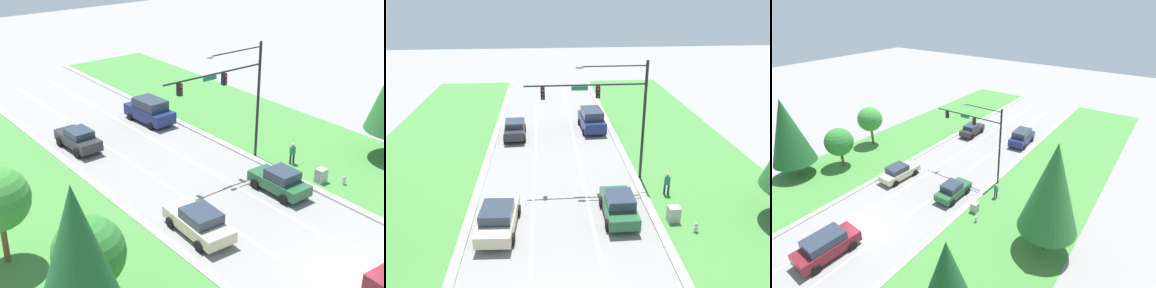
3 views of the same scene
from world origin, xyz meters
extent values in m
plane|color=gray|center=(0.00, 0.00, 0.00)|extent=(160.00, 160.00, 0.00)
cube|color=beige|center=(5.65, 0.00, 0.07)|extent=(0.50, 90.00, 0.15)
cube|color=beige|center=(-5.65, 0.00, 0.07)|extent=(0.50, 90.00, 0.15)
cube|color=#427F38|center=(-10.90, 0.00, 0.04)|extent=(10.00, 90.00, 0.08)
cube|color=white|center=(-1.80, 0.00, 0.00)|extent=(0.14, 81.00, 0.01)
cube|color=white|center=(1.80, 0.00, 0.00)|extent=(0.14, 81.00, 0.01)
cylinder|color=black|center=(6.02, 13.38, 4.37)|extent=(0.20, 0.20, 8.74)
cylinder|color=black|center=(1.93, 13.38, 7.16)|extent=(8.18, 0.12, 0.12)
cube|color=#147042|center=(1.52, 13.38, 6.94)|extent=(1.10, 0.04, 0.28)
cylinder|color=black|center=(3.77, 13.38, 8.39)|extent=(4.50, 0.09, 0.09)
ellipsoid|color=gray|center=(1.52, 13.38, 8.34)|extent=(0.56, 0.28, 0.20)
cube|color=black|center=(2.75, 13.38, 6.66)|extent=(0.28, 0.32, 0.80)
sphere|color=red|center=(2.75, 13.21, 6.90)|extent=(0.16, 0.16, 0.16)
sphere|color=#2D2D2D|center=(2.75, 13.21, 6.66)|extent=(0.16, 0.16, 0.16)
sphere|color=#2D2D2D|center=(2.75, 13.21, 6.43)|extent=(0.16, 0.16, 0.16)
cube|color=black|center=(-0.93, 13.38, 6.66)|extent=(0.28, 0.32, 0.80)
sphere|color=red|center=(-0.93, 13.21, 6.90)|extent=(0.16, 0.16, 0.16)
sphere|color=#2D2D2D|center=(-0.93, 13.21, 6.66)|extent=(0.16, 0.16, 0.16)
sphere|color=#2D2D2D|center=(-0.93, 13.21, 6.43)|extent=(0.16, 0.16, 0.16)
cube|color=beige|center=(-3.72, 7.90, 0.69)|extent=(2.21, 4.77, 0.70)
cube|color=#283342|center=(-3.73, 7.62, 1.35)|extent=(1.87, 2.20, 0.60)
cylinder|color=black|center=(-2.68, 9.29, 0.34)|extent=(0.28, 0.70, 0.69)
cylinder|color=black|center=(-4.59, 9.40, 0.34)|extent=(0.28, 0.70, 0.69)
cylinder|color=black|center=(-2.84, 6.40, 0.34)|extent=(0.28, 0.70, 0.69)
cylinder|color=black|center=(-4.75, 6.51, 0.34)|extent=(0.28, 0.70, 0.69)
cube|color=navy|center=(3.76, 24.19, 0.80)|extent=(2.35, 4.94, 0.98)
cube|color=#283342|center=(3.77, 24.07, 1.70)|extent=(2.04, 3.00, 0.82)
cylinder|color=black|center=(4.70, 25.75, 0.31)|extent=(0.27, 0.64, 0.63)
cylinder|color=black|center=(2.66, 25.63, 0.31)|extent=(0.27, 0.64, 0.63)
cylinder|color=black|center=(4.87, 22.75, 0.31)|extent=(0.27, 0.64, 0.63)
cylinder|color=black|center=(2.82, 22.64, 0.31)|extent=(0.27, 0.64, 0.63)
cube|color=maroon|center=(0.06, -3.56, 0.83)|extent=(2.36, 5.04, 0.90)
cube|color=#283342|center=(0.05, -3.68, 1.64)|extent=(2.04, 3.06, 0.72)
cylinder|color=black|center=(1.17, -2.08, 0.37)|extent=(0.28, 0.76, 0.75)
cylinder|color=black|center=(-0.89, -1.97, 0.37)|extent=(0.28, 0.76, 0.75)
cylinder|color=black|center=(1.01, -5.14, 0.37)|extent=(0.28, 0.76, 0.75)
cylinder|color=black|center=(-1.05, -5.03, 0.37)|extent=(0.28, 0.76, 0.75)
cube|color=#28282D|center=(-3.74, 22.79, 0.76)|extent=(1.97, 4.52, 0.77)
cube|color=#283342|center=(-3.73, 22.52, 1.42)|extent=(1.70, 2.07, 0.53)
cylinder|color=black|center=(-2.90, 24.20, 0.38)|extent=(0.27, 0.76, 0.75)
cylinder|color=black|center=(-4.67, 24.14, 0.38)|extent=(0.27, 0.76, 0.75)
cylinder|color=black|center=(-2.80, 21.44, 0.38)|extent=(0.27, 0.76, 0.75)
cylinder|color=black|center=(-4.57, 21.37, 0.38)|extent=(0.27, 0.76, 0.75)
cube|color=#235633|center=(3.48, 8.53, 0.69)|extent=(1.83, 4.16, 0.69)
cube|color=#283342|center=(3.48, 8.29, 1.36)|extent=(1.63, 1.88, 0.65)
cylinder|color=black|center=(4.37, 9.82, 0.35)|extent=(0.24, 0.69, 0.69)
cylinder|color=black|center=(2.60, 9.83, 0.35)|extent=(0.24, 0.69, 0.69)
cylinder|color=black|center=(4.36, 7.24, 0.35)|extent=(0.24, 0.69, 0.69)
cylinder|color=black|center=(2.59, 7.25, 0.35)|extent=(0.24, 0.69, 0.69)
cube|color=#9E9E99|center=(6.68, 7.70, 0.52)|extent=(0.70, 0.60, 1.04)
cylinder|color=#232842|center=(7.10, 10.86, 0.42)|extent=(0.14, 0.14, 0.84)
cylinder|color=#232842|center=(7.35, 10.79, 0.42)|extent=(0.14, 0.14, 0.84)
cube|color=#287556|center=(7.22, 10.83, 1.14)|extent=(0.42, 0.31, 0.60)
sphere|color=tan|center=(7.22, 10.83, 1.58)|extent=(0.22, 0.22, 0.22)
cylinder|color=#B7B7BC|center=(7.62, 6.50, 0.28)|extent=(0.20, 0.20, 0.55)
sphere|color=#B7B7BC|center=(7.62, 6.50, 0.61)|extent=(0.18, 0.18, 0.18)
cylinder|color=#B7B7BC|center=(7.50, 6.50, 0.30)|extent=(0.10, 0.09, 0.09)
cylinder|color=#B7B7BC|center=(7.74, 6.50, 0.30)|extent=(0.10, 0.09, 0.09)
cone|color=#194C23|center=(12.31, -3.54, 5.39)|extent=(3.53, 3.53, 5.64)
cylinder|color=brown|center=(-11.48, 5.83, 0.99)|extent=(0.32, 0.32, 1.99)
sphere|color=#2D752D|center=(-11.48, 5.83, 3.24)|extent=(3.34, 3.34, 3.34)
cylinder|color=brown|center=(13.90, 7.01, 1.14)|extent=(0.32, 0.32, 2.28)
cone|color=#28662D|center=(13.90, 7.01, 5.99)|extent=(4.65, 4.65, 7.43)
cylinder|color=brown|center=(-13.28, 11.93, 1.28)|extent=(0.32, 0.32, 2.57)
sphere|color=#388433|center=(-13.28, 11.93, 3.81)|extent=(3.30, 3.30, 3.30)
cylinder|color=brown|center=(-13.86, 1.55, 0.89)|extent=(0.32, 0.32, 1.78)
cone|color=#1E5628|center=(-13.86, 1.55, 5.51)|extent=(4.66, 4.66, 7.45)
camera|label=1|loc=(-19.79, -12.34, 17.08)|focal=50.00mm
camera|label=2|loc=(-0.78, -10.81, 13.07)|focal=35.00mm
camera|label=3|loc=(19.21, -11.80, 18.57)|focal=28.00mm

